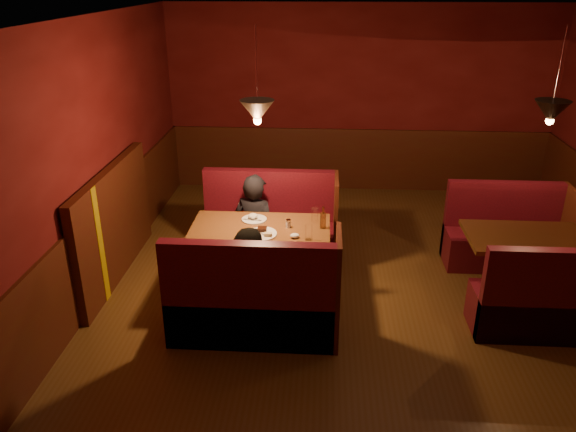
# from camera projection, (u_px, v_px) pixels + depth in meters

# --- Properties ---
(room) EXTENTS (6.02, 7.02, 2.92)m
(room) POSITION_uv_depth(u_px,v_px,m) (349.00, 209.00, 5.77)
(room) COLOR brown
(room) RESTS_ON ground
(main_table) EXTENTS (1.48, 0.90, 1.04)m
(main_table) POSITION_uv_depth(u_px,v_px,m) (262.00, 244.00, 6.01)
(main_table) COLOR #4F3113
(main_table) RESTS_ON ground
(main_bench_far) EXTENTS (1.63, 0.58, 1.11)m
(main_bench_far) POSITION_uv_depth(u_px,v_px,m) (271.00, 233.00, 6.89)
(main_bench_far) COLOR #3C0C13
(main_bench_far) RESTS_ON ground
(main_bench_near) EXTENTS (1.63, 0.58, 1.11)m
(main_bench_near) POSITION_uv_depth(u_px,v_px,m) (254.00, 308.00, 5.34)
(main_bench_near) COLOR #3C0C13
(main_bench_near) RESTS_ON ground
(second_table) EXTENTS (1.27, 0.81, 0.72)m
(second_table) POSITION_uv_depth(u_px,v_px,m) (525.00, 252.00, 6.03)
(second_table) COLOR #4F3113
(second_table) RESTS_ON ground
(second_bench_far) EXTENTS (1.41, 0.53, 1.00)m
(second_bench_far) POSITION_uv_depth(u_px,v_px,m) (504.00, 239.00, 6.81)
(second_bench_far) COLOR #3C0C13
(second_bench_far) RESTS_ON ground
(second_bench_near) EXTENTS (1.41, 0.53, 1.00)m
(second_bench_near) POSITION_uv_depth(u_px,v_px,m) (550.00, 307.00, 5.42)
(second_bench_near) COLOR #3C0C13
(second_bench_near) RESTS_ON ground
(diner_a) EXTENTS (0.65, 0.54, 1.52)m
(diner_a) POSITION_uv_depth(u_px,v_px,m) (255.00, 207.00, 6.58)
(diner_a) COLOR black
(diner_a) RESTS_ON ground
(diner_b) EXTENTS (0.72, 0.58, 1.42)m
(diner_b) POSITION_uv_depth(u_px,v_px,m) (253.00, 265.00, 5.39)
(diner_b) COLOR black
(diner_b) RESTS_ON ground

